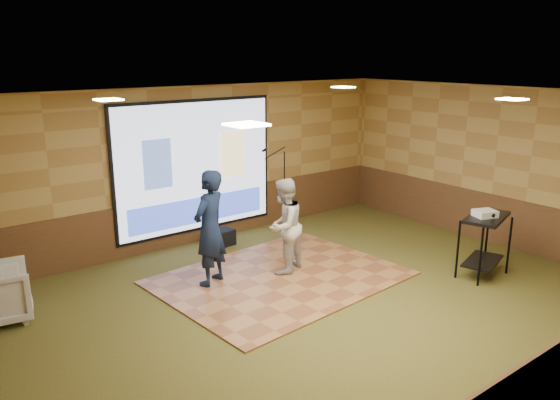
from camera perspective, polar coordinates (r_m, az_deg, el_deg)
ground at (r=8.23m, az=3.69°, el=-10.69°), size 9.00×9.00×0.00m
room_shell at (r=7.56m, az=3.96°, el=3.74°), size 9.04×7.04×3.02m
wainscot_back at (r=10.73m, az=-8.64°, el=-1.85°), size 9.00×0.04×0.95m
wainscot_front at (r=6.19m, az=26.60°, el=-16.84°), size 9.00×0.04×0.95m
wainscot_right at (r=11.35m, az=20.97°, el=-1.76°), size 0.04×7.00×0.95m
projector_screen at (r=10.45m, az=-8.74°, el=3.34°), size 3.32×0.06×2.52m
downlight_nw at (r=7.84m, az=-17.49°, el=9.97°), size 0.32×0.32×0.02m
downlight_ne at (r=10.24m, az=6.62°, el=11.63°), size 0.32×0.32×0.02m
downlight_sw at (r=4.91m, az=-3.54°, el=7.87°), size 0.32×0.32×0.02m
downlight_se at (r=8.22m, az=23.10°, el=9.67°), size 0.32×0.32×0.02m
dance_floor at (r=9.04m, az=0.05°, el=-8.11°), size 3.97×3.14×0.03m
player_left at (r=8.57m, az=-7.35°, el=-2.91°), size 0.80×0.69×1.84m
player_right at (r=8.99m, az=0.40°, el=-2.72°), size 0.95×0.85×1.60m
av_table at (r=9.51m, az=20.65°, el=-3.27°), size 0.98×0.52×1.04m
projector at (r=9.35m, az=20.63°, el=-1.32°), size 0.40×0.37×0.11m
mic_stand at (r=11.28m, az=0.22°, el=-0.74°), size 0.70×0.29×1.78m
duffel_bag at (r=10.52m, az=-6.20°, el=-3.96°), size 0.53×0.39×0.31m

